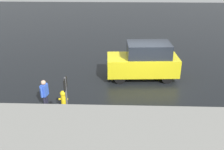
# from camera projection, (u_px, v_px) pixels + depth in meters

# --- Properties ---
(ground_plane) EXTENTS (60.00, 60.00, 0.00)m
(ground_plane) POSITION_uv_depth(u_px,v_px,m) (145.00, 85.00, 13.42)
(ground_plane) COLOR black
(kerb_strip) EXTENTS (24.00, 3.20, 0.04)m
(kerb_strip) POSITION_uv_depth(u_px,v_px,m) (154.00, 134.00, 9.59)
(kerb_strip) COLOR slate
(kerb_strip) RESTS_ON ground
(moving_hatchback) EXTENTS (3.99, 1.91, 2.06)m
(moving_hatchback) POSITION_uv_depth(u_px,v_px,m) (144.00, 61.00, 13.87)
(moving_hatchback) COLOR yellow
(moving_hatchback) RESTS_ON ground
(fire_hydrant) EXTENTS (0.42, 0.31, 0.80)m
(fire_hydrant) POSITION_uv_depth(u_px,v_px,m) (63.00, 99.00, 11.29)
(fire_hydrant) COLOR gold
(fire_hydrant) RESTS_ON ground
(pedestrian) EXTENTS (0.31, 0.56, 1.22)m
(pedestrian) POSITION_uv_depth(u_px,v_px,m) (44.00, 91.00, 11.38)
(pedestrian) COLOR blue
(pedestrian) RESTS_ON ground
(metal_railing) EXTENTS (10.55, 0.04, 1.05)m
(metal_railing) POSITION_uv_depth(u_px,v_px,m) (214.00, 145.00, 7.93)
(metal_railing) COLOR #B7BABF
(metal_railing) RESTS_ON ground
(sign_post) EXTENTS (0.07, 0.44, 2.40)m
(sign_post) POSITION_uv_depth(u_px,v_px,m) (66.00, 98.00, 9.00)
(sign_post) COLOR #4C4C51
(sign_post) RESTS_ON ground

